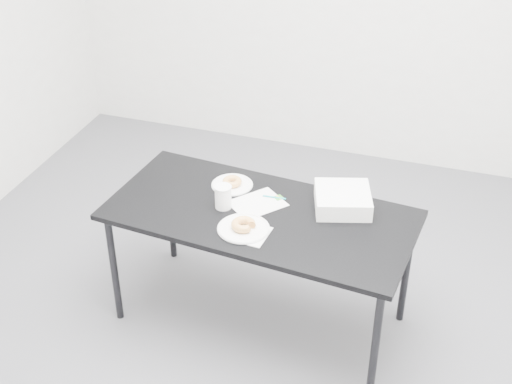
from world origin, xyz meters
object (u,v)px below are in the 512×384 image
(table, at_px, (260,221))
(scorecard, at_px, (257,203))
(donut_far, at_px, (232,182))
(coffee_cup, at_px, (223,197))
(donut_near, at_px, (243,225))
(bakery_box, at_px, (343,200))
(plate_near, at_px, (244,228))
(plate_far, at_px, (232,185))
(pen, at_px, (274,197))

(table, height_order, scorecard, scorecard)
(table, xyz_separation_m, donut_far, (-0.22, 0.20, 0.08))
(scorecard, xyz_separation_m, coffee_cup, (-0.15, -0.08, 0.06))
(donut_near, bearing_deg, bakery_box, 39.62)
(scorecard, height_order, donut_far, donut_far)
(coffee_cup, distance_m, bakery_box, 0.59)
(plate_near, xyz_separation_m, donut_far, (-0.19, 0.36, 0.02))
(scorecard, distance_m, plate_near, 0.23)
(scorecard, relative_size, plate_far, 1.19)
(scorecard, relative_size, pen, 2.15)
(scorecard, relative_size, donut_far, 2.53)
(plate_near, relative_size, donut_far, 2.46)
(donut_near, height_order, bakery_box, bakery_box)
(table, relative_size, bakery_box, 5.85)
(table, relative_size, plate_near, 6.29)
(table, distance_m, bakery_box, 0.42)
(plate_near, distance_m, coffee_cup, 0.23)
(table, height_order, pen, pen)
(bakery_box, bearing_deg, scorecard, 177.03)
(scorecard, xyz_separation_m, plate_far, (-0.18, 0.12, 0.00))
(plate_near, distance_m, donut_far, 0.40)
(table, height_order, donut_near, donut_near)
(table, height_order, bakery_box, bakery_box)
(pen, bearing_deg, plate_far, 165.10)
(donut_near, relative_size, bakery_box, 0.44)
(donut_near, distance_m, coffee_cup, 0.22)
(scorecard, distance_m, donut_far, 0.22)
(scorecard, distance_m, coffee_cup, 0.18)
(pen, xyz_separation_m, plate_near, (-0.06, -0.31, 0.00))
(pen, height_order, donut_far, donut_far)
(donut_near, height_order, plate_far, donut_near)
(table, xyz_separation_m, donut_near, (-0.03, -0.16, 0.08))
(coffee_cup, bearing_deg, donut_near, -43.75)
(pen, distance_m, plate_far, 0.25)
(pen, bearing_deg, table, -104.12)
(table, bearing_deg, scorecard, 123.37)
(scorecard, xyz_separation_m, plate_near, (0.01, -0.23, 0.01))
(table, relative_size, coffee_cup, 12.81)
(plate_far, xyz_separation_m, bakery_box, (0.59, -0.02, 0.04))
(plate_far, bearing_deg, scorecard, -34.82)
(plate_near, relative_size, coffee_cup, 2.04)
(pen, xyz_separation_m, donut_near, (-0.06, -0.31, 0.02))
(donut_far, bearing_deg, plate_near, -62.53)
(plate_far, relative_size, bakery_box, 0.80)
(plate_near, bearing_deg, donut_near, 0.00)
(donut_near, bearing_deg, plate_near, 0.00)
(table, bearing_deg, donut_far, 143.19)
(table, bearing_deg, coffee_cup, -171.89)
(table, relative_size, plate_far, 7.28)
(coffee_cup, bearing_deg, bakery_box, 18.09)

